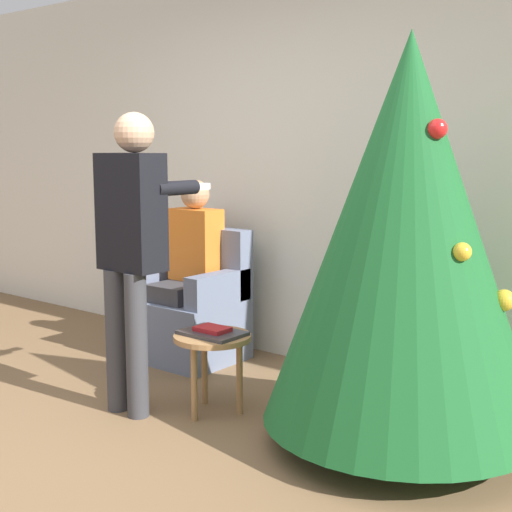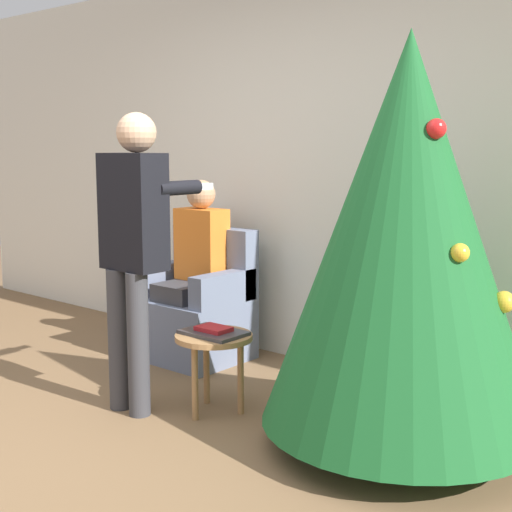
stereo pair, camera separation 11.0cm
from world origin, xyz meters
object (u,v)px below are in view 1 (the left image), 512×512
Objects in this scene: armchair at (191,311)px; person_standing at (131,238)px; person_seated at (188,262)px; side_stool at (213,346)px; christmas_tree at (405,232)px.

person_standing is (0.46, -0.94, 0.65)m from armchair.
person_seated is (0.00, -0.02, 0.35)m from armchair.
person_seated is 1.11m from side_stool.
person_standing is 0.75m from side_stool.
person_seated is at bearing 167.23° from christmas_tree.
christmas_tree is 1.25m from side_stool.
person_standing reaches higher than armchair.
armchair is 0.73× the size of person_seated.
armchair is (-1.84, 0.44, -0.74)m from christmas_tree.
person_standing is at bearing -63.57° from person_seated.
christmas_tree reaches higher than armchair.
person_standing is at bearing -64.07° from armchair.
person_seated is 2.78× the size of side_stool.
side_stool is (0.83, -0.70, 0.05)m from armchair.
christmas_tree is at bearing -12.77° from person_seated.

